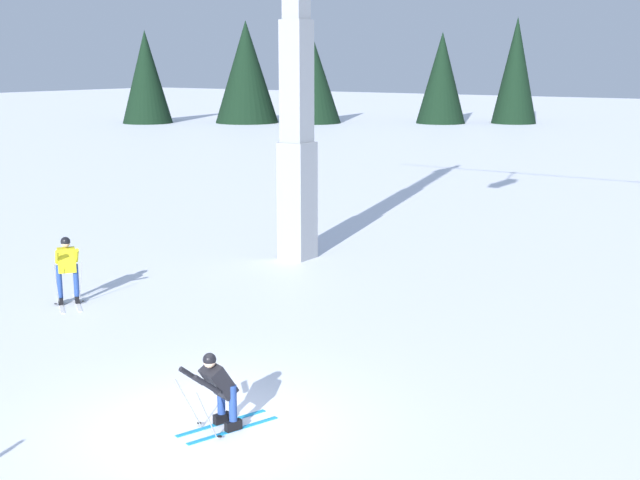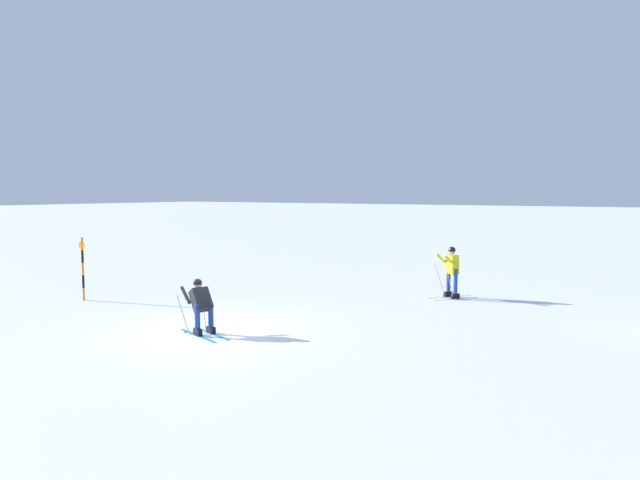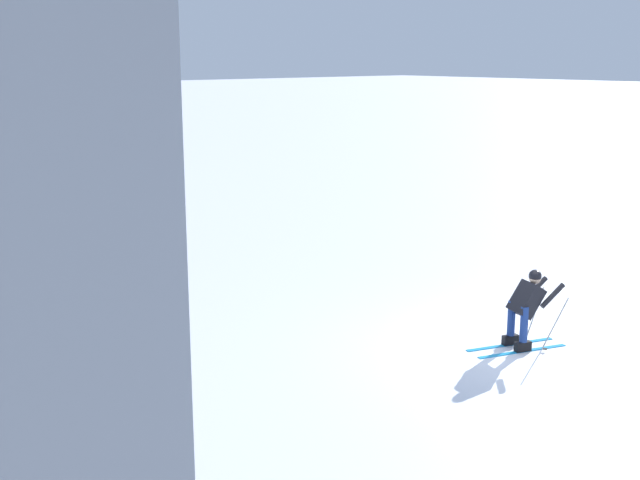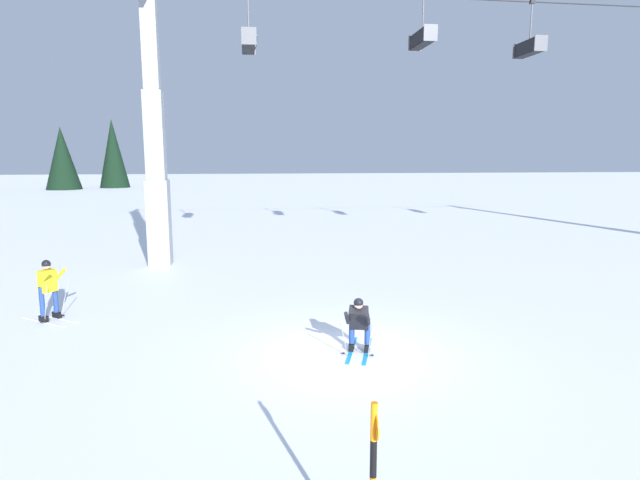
# 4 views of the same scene
# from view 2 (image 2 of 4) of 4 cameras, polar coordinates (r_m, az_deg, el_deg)

# --- Properties ---
(ground_plane) EXTENTS (260.00, 260.00, 0.00)m
(ground_plane) POSITION_cam_2_polar(r_m,az_deg,el_deg) (14.87, -10.70, -8.74)
(ground_plane) COLOR white
(skier_carving_main) EXTENTS (1.04, 1.74, 1.45)m
(skier_carving_main) POSITION_cam_2_polar(r_m,az_deg,el_deg) (14.51, -11.55, -6.07)
(skier_carving_main) COLOR #198CCC
(skier_carving_main) RESTS_ON ground_plane
(trail_marker_pole) EXTENTS (0.07, 0.28, 2.00)m
(trail_marker_pole) POSITION_cam_2_polar(r_m,az_deg,el_deg) (19.93, -22.14, -2.41)
(trail_marker_pole) COLOR orange
(trail_marker_pole) RESTS_ON ground_plane
(skier_distant_uphill) EXTENTS (1.66, 1.38, 1.70)m
(skier_distant_uphill) POSITION_cam_2_polar(r_m,az_deg,el_deg) (19.34, 12.72, -2.71)
(skier_distant_uphill) COLOR white
(skier_distant_uphill) RESTS_ON ground_plane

